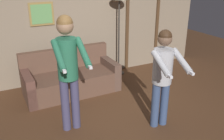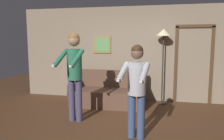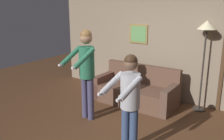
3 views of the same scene
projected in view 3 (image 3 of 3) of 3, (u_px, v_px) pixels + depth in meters
The scene contains 6 objects.
ground_plane at pixel (119, 135), 4.51m from camera, with size 12.00×12.00×0.00m, color #52331E.
back_wall_assembly at pixel (171, 47), 5.90m from camera, with size 6.40×0.10×2.60m.
couch at pixel (136, 92), 5.89m from camera, with size 1.91×0.87×0.87m.
torchiere_lamp at pixel (206, 34), 5.12m from camera, with size 0.39×0.39×1.97m.
person_standing_left at pixel (86, 66), 4.86m from camera, with size 0.45×0.72×1.82m.
person_standing_right at pixel (129, 96), 3.75m from camera, with size 0.48×0.68×1.59m.
Camera 3 is at (2.18, -3.40, 2.33)m, focal length 40.00 mm.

